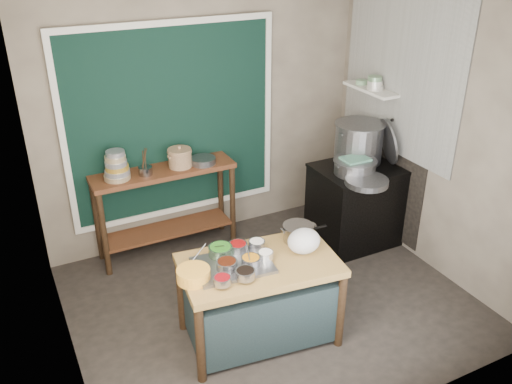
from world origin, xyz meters
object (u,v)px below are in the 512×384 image
condiment_tray (233,265)px  ceramic_crock (180,159)px  utensil_cup (145,171)px  stock_pot (359,142)px  saucepan (298,233)px  yellow_basin (193,275)px  prep_table (259,300)px  stove_block (357,206)px  back_counter (166,211)px  steamer (355,167)px

condiment_tray → ceramic_crock: bearing=84.6°
utensil_cup → ceramic_crock: (0.37, 0.03, 0.04)m
ceramic_crock → stock_pot: size_ratio=0.47×
saucepan → ceramic_crock: bearing=114.7°
yellow_basin → utensil_cup: size_ratio=1.86×
yellow_basin → saucepan: 1.00m
condiment_tray → yellow_basin: yellow_basin is taller
prep_table → condiment_tray: size_ratio=2.09×
stove_block → back_counter: bearing=159.0°
stove_block → yellow_basin: 2.42m
ceramic_crock → condiment_tray: bearing=-95.4°
prep_table → steamer: steamer is taller
utensil_cup → back_counter: bearing=15.3°
stove_block → condiment_tray: (-1.87, -0.88, 0.34)m
prep_table → ceramic_crock: ceramic_crock is taller
stock_pot → prep_table: bearing=-148.0°
stove_block → ceramic_crock: bearing=157.6°
prep_table → yellow_basin: size_ratio=4.89×
stock_pot → steamer: (-0.22, -0.25, -0.14)m
yellow_basin → prep_table: bearing=-0.7°
back_counter → stove_block: size_ratio=1.61×
prep_table → saucepan: (0.44, 0.15, 0.45)m
back_counter → yellow_basin: bearing=-100.7°
stove_block → steamer: steamer is taller
utensil_cup → steamer: (1.94, -0.77, -0.04)m
back_counter → stock_pot: 2.14m
ceramic_crock → steamer: (1.57, -0.80, -0.08)m
utensil_cup → ceramic_crock: size_ratio=0.54×
stock_pot → steamer: 0.36m
yellow_basin → saucepan: bearing=8.0°
stove_block → steamer: size_ratio=1.99×
saucepan → stove_block: bearing=38.5°
prep_table → steamer: size_ratio=2.76×
ceramic_crock → steamer: bearing=-27.1°
condiment_tray → utensil_cup: bearing=98.0°
condiment_tray → back_counter: bearing=91.0°
back_counter → utensil_cup: bearing=-164.7°
saucepan → ceramic_crock: ceramic_crock is taller
condiment_tray → stove_block: bearing=25.3°
back_counter → stock_pot: size_ratio=2.69×
stove_block → condiment_tray: stove_block is taller
condiment_tray → utensil_cup: utensil_cup is taller
back_counter → steamer: size_ratio=3.21×
saucepan → steamer: 1.28m
utensil_cup → ceramic_crock: ceramic_crock is taller
yellow_basin → back_counter: bearing=79.3°
saucepan → stock_pot: 1.61m
condiment_tray → utensil_cup: size_ratio=4.36×
prep_table → saucepan: bearing=25.4°
condiment_tray → prep_table: bearing=-10.3°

